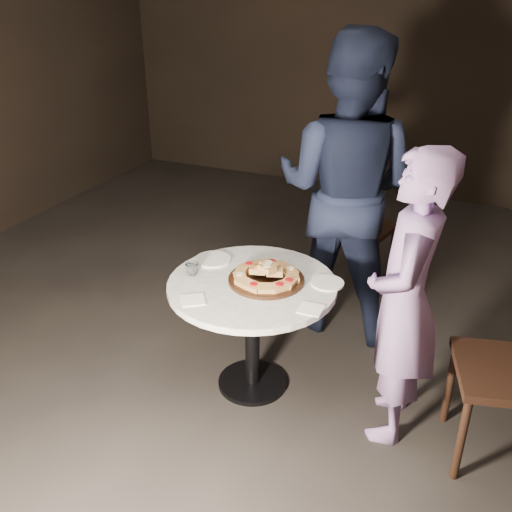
{
  "coord_description": "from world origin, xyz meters",
  "views": [
    {
      "loc": [
        1.02,
        -2.4,
        2.11
      ],
      "look_at": [
        -0.04,
        0.03,
        0.8
      ],
      "focal_mm": 40.0,
      "sensor_mm": 36.0,
      "label": 1
    }
  ],
  "objects_px": {
    "chair_far": "(359,223)",
    "diner_teal": "(405,301)",
    "water_glass": "(192,269)",
    "diner_navy": "(345,189)",
    "table": "(252,303)",
    "focaccia_pile": "(267,274)",
    "serving_board": "(266,280)"
  },
  "relations": [
    {
      "from": "chair_far",
      "to": "focaccia_pile",
      "type": "bearing_deg",
      "value": 96.79
    },
    {
      "from": "focaccia_pile",
      "to": "diner_navy",
      "type": "bearing_deg",
      "value": 77.66
    },
    {
      "from": "diner_navy",
      "to": "diner_teal",
      "type": "relative_size",
      "value": 1.26
    },
    {
      "from": "focaccia_pile",
      "to": "water_glass",
      "type": "height_order",
      "value": "focaccia_pile"
    },
    {
      "from": "water_glass",
      "to": "diner_teal",
      "type": "relative_size",
      "value": 0.05
    },
    {
      "from": "serving_board",
      "to": "diner_navy",
      "type": "distance_m",
      "value": 0.87
    },
    {
      "from": "focaccia_pile",
      "to": "diner_teal",
      "type": "xyz_separation_m",
      "value": [
        0.72,
        -0.05,
        0.03
      ]
    },
    {
      "from": "serving_board",
      "to": "table",
      "type": "bearing_deg",
      "value": -146.7
    },
    {
      "from": "focaccia_pile",
      "to": "diner_navy",
      "type": "height_order",
      "value": "diner_navy"
    },
    {
      "from": "diner_teal",
      "to": "diner_navy",
      "type": "bearing_deg",
      "value": -153.49
    },
    {
      "from": "water_glass",
      "to": "diner_navy",
      "type": "xyz_separation_m",
      "value": [
        0.57,
        0.91,
        0.23
      ]
    },
    {
      "from": "focaccia_pile",
      "to": "diner_navy",
      "type": "distance_m",
      "value": 0.86
    },
    {
      "from": "chair_far",
      "to": "table",
      "type": "bearing_deg",
      "value": 94.43
    },
    {
      "from": "water_glass",
      "to": "table",
      "type": "bearing_deg",
      "value": 9.29
    },
    {
      "from": "chair_far",
      "to": "diner_teal",
      "type": "relative_size",
      "value": 0.58
    },
    {
      "from": "diner_navy",
      "to": "table",
      "type": "bearing_deg",
      "value": 77.05
    },
    {
      "from": "table",
      "to": "chair_far",
      "type": "relative_size",
      "value": 1.25
    },
    {
      "from": "chair_far",
      "to": "water_glass",
      "type": "bearing_deg",
      "value": 82.69
    },
    {
      "from": "chair_far",
      "to": "diner_navy",
      "type": "bearing_deg",
      "value": 105.65
    },
    {
      "from": "table",
      "to": "diner_navy",
      "type": "bearing_deg",
      "value": 74.26
    },
    {
      "from": "water_glass",
      "to": "diner_navy",
      "type": "bearing_deg",
      "value": 58.01
    },
    {
      "from": "water_glass",
      "to": "focaccia_pile",
      "type": "bearing_deg",
      "value": 13.84
    },
    {
      "from": "chair_far",
      "to": "diner_teal",
      "type": "distance_m",
      "value": 1.52
    },
    {
      "from": "serving_board",
      "to": "chair_far",
      "type": "height_order",
      "value": "chair_far"
    },
    {
      "from": "focaccia_pile",
      "to": "water_glass",
      "type": "xyz_separation_m",
      "value": [
        -0.39,
        -0.1,
        -0.01
      ]
    },
    {
      "from": "focaccia_pile",
      "to": "chair_far",
      "type": "height_order",
      "value": "chair_far"
    },
    {
      "from": "chair_far",
      "to": "diner_teal",
      "type": "height_order",
      "value": "diner_teal"
    },
    {
      "from": "chair_far",
      "to": "diner_teal",
      "type": "bearing_deg",
      "value": 125.34
    },
    {
      "from": "serving_board",
      "to": "diner_teal",
      "type": "relative_size",
      "value": 0.27
    },
    {
      "from": "table",
      "to": "chair_far",
      "type": "height_order",
      "value": "chair_far"
    },
    {
      "from": "table",
      "to": "focaccia_pile",
      "type": "height_order",
      "value": "focaccia_pile"
    },
    {
      "from": "table",
      "to": "diner_navy",
      "type": "relative_size",
      "value": 0.57
    }
  ]
}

